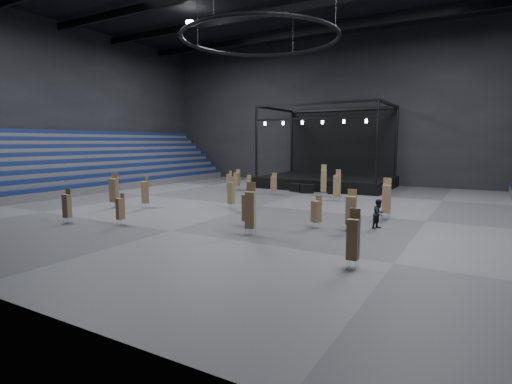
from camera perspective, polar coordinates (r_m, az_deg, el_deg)
The scene contains 28 objects.
floor at distance 32.23m, azimuth 0.53°, elevation -1.99°, with size 50.00×50.00×0.00m, color #4C4C4E.
wall_back at distance 51.29m, azimuth 12.40°, elevation 11.35°, with size 50.00×0.20×18.00m, color black.
wall_left at distance 49.34m, azimuth -26.16°, elevation 10.96°, with size 0.20×42.00×18.00m, color black.
bleachers_left at distance 47.62m, azimuth -24.28°, elevation 2.45°, with size 7.20×40.00×6.40m.
stage at distance 46.79m, azimuth 10.37°, elevation 2.56°, with size 14.00×10.00×9.20m.
truss_ring at distance 32.77m, azimuth 0.56°, elevation 21.07°, with size 12.30×12.30×5.15m.
flight_case_left at distance 41.42m, azimuth 5.75°, elevation 0.63°, with size 1.30×0.65×0.87m, color black.
flight_case_mid at distance 40.39m, azimuth 7.32°, elevation 0.47°, with size 1.36×0.68×0.91m, color black.
flight_case_right at distance 40.21m, azimuth 10.93°, elevation 0.22°, with size 1.04×0.52×0.69m, color black.
chair_stack_0 at distance 42.65m, azimuth -2.74°, elevation 1.87°, with size 0.54×0.54×2.21m.
chair_stack_1 at distance 30.87m, azimuth -3.56°, elevation -0.05°, with size 0.48×0.48×2.48m.
chair_stack_2 at distance 23.50m, azimuth 13.42°, elevation -2.45°, with size 0.58×0.58×2.45m.
chair_stack_3 at distance 38.80m, azimuth 2.56°, elevation 1.28°, with size 0.59×0.59×2.14m.
chair_stack_4 at distance 21.90m, azimuth -0.81°, elevation -2.42°, with size 0.64×0.64×2.95m.
chair_stack_5 at distance 16.80m, azimuth 13.72°, elevation -6.42°, with size 0.45×0.45×2.46m.
chair_stack_6 at distance 33.10m, azimuth -19.63°, elevation 0.30°, with size 0.67×0.67×2.74m.
chair_stack_7 at distance 27.80m, azimuth 18.15°, elevation -0.85°, with size 0.61×0.61×2.77m.
chair_stack_8 at distance 35.25m, azimuth 11.51°, elevation 0.95°, with size 0.56×0.56×2.76m.
chair_stack_9 at distance 32.22m, azimuth -15.56°, elevation 0.03°, with size 0.59×0.59×2.50m.
chair_stack_10 at distance 39.81m, azimuth -1.03°, elevation 1.21°, with size 0.53×0.53×1.86m.
chair_stack_11 at distance 38.25m, azimuth 9.64°, elevation 1.66°, with size 0.68×0.68×3.01m.
chair_stack_12 at distance 24.02m, azimuth 8.61°, elevation -2.70°, with size 0.62×0.62×1.96m.
chair_stack_13 at distance 28.14m, azimuth -25.39°, elevation -1.72°, with size 0.49×0.49×2.20m.
chair_stack_14 at distance 26.21m, azimuth -18.80°, elevation -2.22°, with size 0.50×0.50×1.97m.
chair_stack_15 at distance 24.07m, azimuth -1.29°, elevation -2.16°, with size 0.55×0.55×2.40m.
chair_stack_16 at distance 41.05m, azimuth -3.85°, elevation 1.57°, with size 0.55×0.55×2.20m.
man_center at distance 31.83m, azimuth -0.65°, elevation -0.68°, with size 0.57×0.38×1.57m, color black.
crew_member at distance 24.89m, azimuth 17.13°, elevation -3.00°, with size 0.86×0.67×1.76m, color black.
Camera 1 is at (15.65, -27.70, 5.16)m, focal length 28.00 mm.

